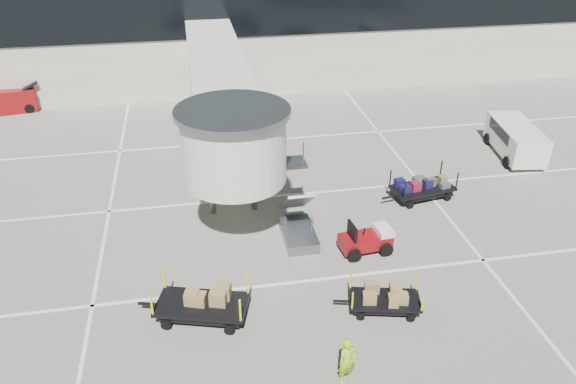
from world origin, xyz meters
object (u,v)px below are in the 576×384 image
object	(u,v)px
baggage_tug	(367,240)
suitcase_cart	(422,189)
belt_loader	(6,101)
minivan	(515,137)
box_cart_far	(203,306)
box_cart_near	(382,301)
ground_worker	(347,361)

from	to	relation	value
baggage_tug	suitcase_cart	bearing A→B (deg)	37.15
belt_loader	baggage_tug	bearing A→B (deg)	-55.27
minivan	belt_loader	size ratio (longest dim) A/B	1.12
baggage_tug	box_cart_far	size ratio (longest dim) A/B	0.56
box_cart_near	minivan	size ratio (longest dim) A/B	0.65
suitcase_cart	belt_loader	xyz separation A→B (m)	(-23.50, 16.54, 0.26)
box_cart_far	minivan	xyz separation A→B (m)	(18.51, 10.83, 0.52)
belt_loader	suitcase_cart	bearing A→B (deg)	-44.03
box_cart_far	belt_loader	world-z (taller)	belt_loader
suitcase_cart	minivan	distance (m)	8.26
baggage_tug	suitcase_cart	xyz separation A→B (m)	(4.08, 3.84, 0.01)
baggage_tug	belt_loader	size ratio (longest dim) A/B	0.52
box_cart_far	ground_worker	size ratio (longest dim) A/B	2.37
ground_worker	belt_loader	xyz separation A→B (m)	(-16.61, 27.25, -0.08)
box_cart_near	box_cart_far	bearing A→B (deg)	-173.77
baggage_tug	minivan	world-z (taller)	minivan
suitcase_cart	box_cart_far	distance (m)	13.21
baggage_tug	box_cart_far	distance (m)	7.81
ground_worker	minivan	world-z (taller)	minivan
baggage_tug	box_cart_near	bearing A→B (deg)	-105.34
minivan	ground_worker	bearing A→B (deg)	-125.16
box_cart_far	belt_loader	xyz separation A→B (m)	(-12.23, 23.44, 0.22)
suitcase_cart	baggage_tug	bearing A→B (deg)	-146.65
baggage_tug	box_cart_far	bearing A→B (deg)	-163.03
suitcase_cart	ground_worker	world-z (taller)	ground_worker
baggage_tug	minivan	bearing A→B (deg)	28.37
minivan	belt_loader	bearing A→B (deg)	166.52
baggage_tug	suitcase_cart	distance (m)	5.60
suitcase_cart	box_cart_far	world-z (taller)	box_cart_far
minivan	suitcase_cart	bearing A→B (deg)	-142.66
suitcase_cart	belt_loader	size ratio (longest dim) A/B	0.86
baggage_tug	ground_worker	bearing A→B (deg)	-118.35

